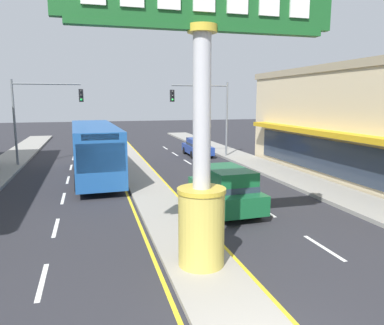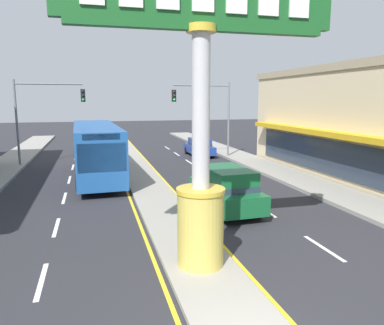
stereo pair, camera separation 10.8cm
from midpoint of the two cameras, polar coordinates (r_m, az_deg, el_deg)
median_strip at (r=23.85m, az=-8.22°, el=-1.90°), size 2.05×52.00×0.14m
sidewalk_right at (r=24.73m, az=13.48°, el=-1.61°), size 2.67×60.00×0.18m
lane_markings at (r=22.55m, az=-7.77°, el=-2.74°), size 8.79×52.00×0.01m
district_sign at (r=10.05m, az=1.21°, el=5.40°), size 7.43×1.37×7.98m
traffic_light_left_side at (r=28.94m, az=-22.38°, el=7.83°), size 4.86×0.46×6.20m
traffic_light_right_side at (r=30.27m, az=2.15°, el=8.58°), size 4.86×0.46×6.20m
sedan_near_right_lane at (r=31.94m, az=0.77°, el=2.42°), size 1.88×4.32×1.53m
suv_far_right_lane at (r=16.28m, az=4.97°, el=-3.97°), size 2.13×4.68×1.90m
bus_near_left_lane at (r=23.71m, az=-14.85°, el=2.21°), size 2.97×11.29×3.26m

